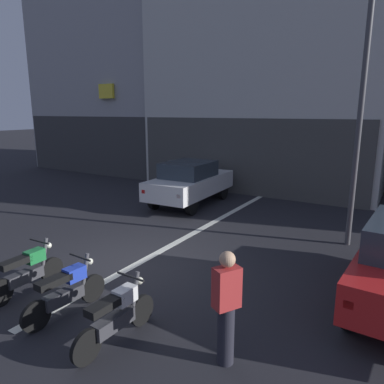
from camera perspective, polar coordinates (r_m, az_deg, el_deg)
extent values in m
plane|color=#232328|center=(8.53, -9.24, -11.51)|extent=(120.00, 120.00, 0.00)
cube|color=silver|center=(13.37, 7.72, -2.45)|extent=(0.20, 18.00, 0.01)
cube|color=#9E9EA3|center=(24.48, -8.62, 20.76)|extent=(9.97, 8.78, 13.92)
cube|color=#373739|center=(21.09, -15.96, 7.13)|extent=(9.58, 0.10, 3.20)
cube|color=yellow|center=(19.87, -13.48, 15.34)|extent=(0.95, 0.16, 0.73)
cube|color=silver|center=(19.68, 14.19, 17.16)|extent=(10.43, 9.38, 10.25)
cube|color=#454543|center=(15.29, 8.06, 5.55)|extent=(10.01, 0.10, 3.20)
cylinder|color=black|center=(15.20, -0.38, 0.73)|extent=(0.21, 0.65, 0.64)
cylinder|color=black|center=(14.51, 4.96, 0.11)|extent=(0.21, 0.65, 0.64)
cylinder|color=black|center=(13.05, -6.00, -1.34)|extent=(0.21, 0.65, 0.64)
cylinder|color=black|center=(12.25, -0.05, -2.20)|extent=(0.21, 0.65, 0.64)
cube|color=silver|center=(13.63, -0.23, 1.18)|extent=(1.93, 4.17, 0.66)
cube|color=#2D3842|center=(13.39, -0.55, 3.63)|extent=(1.63, 2.03, 0.56)
cube|color=red|center=(12.34, -7.70, 0.08)|extent=(0.14, 0.07, 0.12)
cube|color=red|center=(11.57, -2.09, -0.66)|extent=(0.14, 0.07, 0.12)
cylinder|color=black|center=(8.99, 27.28, -9.31)|extent=(0.22, 0.65, 0.64)
cylinder|color=black|center=(6.63, 23.99, -16.86)|extent=(0.22, 0.65, 0.64)
cube|color=red|center=(5.77, 23.69, -16.05)|extent=(0.14, 0.07, 0.12)
cylinder|color=#47474C|center=(9.95, 25.13, 10.23)|extent=(0.14, 0.14, 6.49)
cylinder|color=black|center=(8.16, -21.41, -11.42)|extent=(0.09, 0.52, 0.52)
cube|color=#38383D|center=(7.78, -25.11, -12.08)|extent=(0.22, 0.74, 0.22)
cube|color=black|center=(7.57, -26.33, -10.02)|extent=(0.24, 0.61, 0.12)
cube|color=#1E7238|center=(7.79, -23.79, -9.28)|extent=(0.23, 0.37, 0.24)
cylinder|color=#4C4C51|center=(7.93, -22.47, -9.29)|extent=(0.08, 0.24, 0.70)
cylinder|color=black|center=(7.78, -23.14, -7.26)|extent=(0.55, 0.05, 0.04)
sphere|color=silver|center=(7.95, -21.86, -7.91)|extent=(0.12, 0.12, 0.12)
cylinder|color=black|center=(7.14, -15.54, -14.53)|extent=(0.10, 0.52, 0.52)
cylinder|color=black|center=(6.58, -23.61, -17.70)|extent=(0.10, 0.52, 0.52)
cube|color=#38383D|center=(6.77, -19.80, -15.40)|extent=(0.24, 0.75, 0.22)
cube|color=black|center=(6.54, -21.18, -13.13)|extent=(0.25, 0.61, 0.12)
cube|color=#233DB7|center=(6.75, -18.21, -12.21)|extent=(0.24, 0.37, 0.24)
cylinder|color=#4C4C51|center=(6.90, -16.70, -12.18)|extent=(0.08, 0.24, 0.70)
cylinder|color=black|center=(6.73, -17.42, -9.89)|extent=(0.55, 0.07, 0.04)
sphere|color=silver|center=(6.90, -15.96, -10.59)|extent=(0.12, 0.12, 0.12)
cylinder|color=black|center=(6.29, -8.02, -18.13)|extent=(0.09, 0.52, 0.52)
cylinder|color=black|center=(5.64, -16.46, -22.63)|extent=(0.09, 0.52, 0.52)
cube|color=#38383D|center=(5.86, -12.37, -19.60)|extent=(0.23, 0.74, 0.22)
cube|color=black|center=(5.59, -13.75, -17.20)|extent=(0.24, 0.61, 0.12)
cube|color=silver|center=(5.85, -10.65, -15.85)|extent=(0.23, 0.37, 0.24)
cylinder|color=#4C4C51|center=(6.02, -9.11, -15.65)|extent=(0.08, 0.24, 0.70)
cylinder|color=black|center=(5.82, -9.78, -13.15)|extent=(0.55, 0.06, 0.04)
sphere|color=silver|center=(6.02, -8.33, -13.80)|extent=(0.12, 0.12, 0.12)
cylinder|color=#23232D|center=(5.39, 5.37, -21.72)|extent=(0.24, 0.24, 0.86)
cube|color=#B22D2D|center=(5.02, 5.55, -14.92)|extent=(0.37, 0.42, 0.58)
sphere|color=tan|center=(4.84, 5.65, -10.62)|extent=(0.22, 0.22, 0.22)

